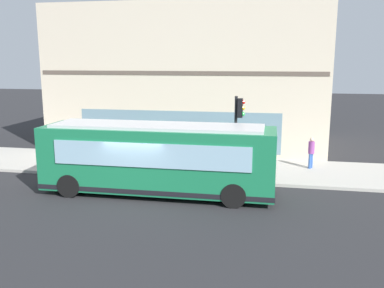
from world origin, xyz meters
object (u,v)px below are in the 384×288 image
pedestrian_near_building_entrance (254,150)px  pedestrian_walking_along_curb (48,147)px  pedestrian_by_light_pole (311,151)px  fire_hydrant (141,152)px  city_bus_nearside (157,159)px  pedestrian_near_hydrant (199,151)px  traffic_light_near_corner (238,122)px

pedestrian_near_building_entrance → pedestrian_walking_along_curb: bearing=95.2°
pedestrian_by_light_pole → pedestrian_walking_along_curb: (-1.65, 14.09, -0.01)m
pedestrian_near_building_entrance → fire_hydrant: bearing=79.4°
fire_hydrant → pedestrian_by_light_pole: 9.53m
city_bus_nearside → fire_hydrant: size_ratio=13.57×
pedestrian_by_light_pole → pedestrian_near_hydrant: size_ratio=0.93×
pedestrian_near_building_entrance → pedestrian_near_hydrant: bearing=109.5°
pedestrian_near_building_entrance → pedestrian_by_light_pole: bearing=-78.0°
pedestrian_by_light_pole → city_bus_nearside: bearing=126.8°
pedestrian_by_light_pole → pedestrian_walking_along_curb: 14.18m
pedestrian_near_hydrant → pedestrian_walking_along_curb: bearing=90.3°
city_bus_nearside → pedestrian_near_hydrant: (3.56, -1.19, -0.38)m
traffic_light_near_corner → pedestrian_by_light_pole: (2.55, -3.64, -1.81)m
traffic_light_near_corner → pedestrian_near_hydrant: size_ratio=2.24×
fire_hydrant → pedestrian_near_hydrant: pedestrian_near_hydrant is taller
city_bus_nearside → pedestrian_near_building_entrance: city_bus_nearside is taller
city_bus_nearside → pedestrian_walking_along_curb: city_bus_nearside is taller
traffic_light_near_corner → city_bus_nearside: bearing=128.6°
pedestrian_walking_along_curb → pedestrian_near_building_entrance: bearing=-84.8°
traffic_light_near_corner → pedestrian_near_building_entrance: 2.71m
city_bus_nearside → pedestrian_by_light_pole: city_bus_nearside is taller
pedestrian_walking_along_curb → pedestrian_near_building_entrance: (1.02, -11.14, 0.05)m
city_bus_nearside → pedestrian_by_light_pole: bearing=-53.2°
city_bus_nearside → fire_hydrant: 6.40m
traffic_light_near_corner → pedestrian_near_building_entrance: bearing=-19.8°
city_bus_nearside → pedestrian_near_hydrant: size_ratio=5.69×
city_bus_nearside → traffic_light_near_corner: traffic_light_near_corner is taller
city_bus_nearside → pedestrian_near_hydrant: city_bus_nearside is taller
pedestrian_near_hydrant → pedestrian_near_building_entrance: bearing=-70.5°
traffic_light_near_corner → pedestrian_walking_along_curb: traffic_light_near_corner is taller
fire_hydrant → pedestrian_near_building_entrance: size_ratio=0.44×
city_bus_nearside → pedestrian_near_building_entrance: (4.54, -3.95, -0.43)m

